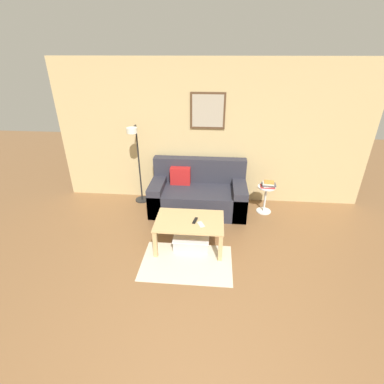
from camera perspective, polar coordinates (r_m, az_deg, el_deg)
The scene contains 11 objects.
ground_plane at distance 3.01m, azimuth 0.80°, elevation -33.47°, with size 16.00×16.00×0.00m, color brown.
wall_back at distance 5.10m, azimuth 3.86°, elevation 11.72°, with size 5.60×0.09×2.55m.
area_rug at distance 3.97m, azimuth -1.10°, elevation -14.23°, with size 1.25×0.82×0.01m, color beige.
couch at distance 5.05m, azimuth 1.26°, elevation -0.37°, with size 1.69×0.86×0.88m.
coffee_table at distance 4.05m, azimuth -0.52°, elevation -6.76°, with size 0.98×0.65×0.45m.
storage_bin at distance 4.20m, azimuth -0.13°, elevation -9.97°, with size 0.53×0.37×0.18m.
floor_lamp at distance 5.07m, azimuth -11.33°, elevation 7.00°, with size 0.26×0.46×1.49m.
side_table at distance 5.11m, azimuth 14.81°, elevation -0.96°, with size 0.31×0.31×0.50m.
book_stack at distance 4.99m, azimuth 15.39°, elevation 1.48°, with size 0.26×0.18×0.10m.
remote_control at distance 3.99m, azimuth 0.64°, elevation -5.86°, with size 0.04×0.15×0.02m, color black.
cell_phone at distance 3.92m, azimuth 1.84°, elevation -6.64°, with size 0.07×0.14×0.01m, color silver.
Camera 1 is at (0.10, -1.48, 2.62)m, focal length 26.00 mm.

